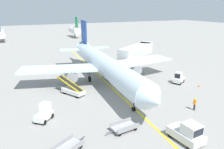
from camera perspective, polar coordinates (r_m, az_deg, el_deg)
name	(u,v)px	position (r m, az deg, el deg)	size (l,w,h in m)	color
ground_plane	(125,108)	(30.11, 3.50, -8.56)	(300.00, 300.00, 0.00)	gray
taxi_line_yellow	(118,93)	(34.75, 1.55, -4.89)	(0.30, 80.00, 0.01)	yellow
airliner	(104,64)	(38.62, -2.20, 2.71)	(28.52, 35.34, 10.10)	silver
jet_bridge	(138,51)	(50.14, 6.76, 6.12)	(12.05, 9.18, 4.85)	silver
pushback_tug	(187,133)	(23.95, 18.88, -14.10)	(2.21, 3.76, 2.20)	silver
baggage_tug_near_wing	(44,113)	(27.84, -17.05, -9.47)	(2.55, 2.66, 2.10)	silver
baggage_tug_by_cargo_door	(179,78)	(40.63, 16.82, -0.95)	(2.73, 2.31, 2.10)	silver
belt_loader_forward_hold	(73,90)	(34.60, -10.11, -3.89)	(3.47, 5.00, 2.59)	silver
baggage_cart_loaded	(124,127)	(24.81, 3.22, -13.35)	(3.82, 1.85, 0.94)	#A5A5A8
baggage_cart_empty_trailing	(68,147)	(22.09, -11.19, -17.94)	(3.65, 2.75, 0.94)	#A5A5A8
ground_crew_marshaller	(195,104)	(30.99, 20.55, -7.06)	(0.36, 0.24, 1.70)	#26262D
safety_cone_nose_left	(140,67)	(49.12, 7.26, 1.88)	(0.36, 0.36, 0.44)	orange
safety_cone_nose_right	(199,86)	(40.19, 21.51, -2.70)	(0.36, 0.36, 0.44)	orange
distant_aircraft_mid_left	(1,33)	(95.56, -26.71, 9.48)	(3.00, 10.10, 8.80)	silver
distant_aircraft_mid_right	(75,30)	(99.24, -9.62, 11.25)	(3.00, 10.10, 8.80)	silver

